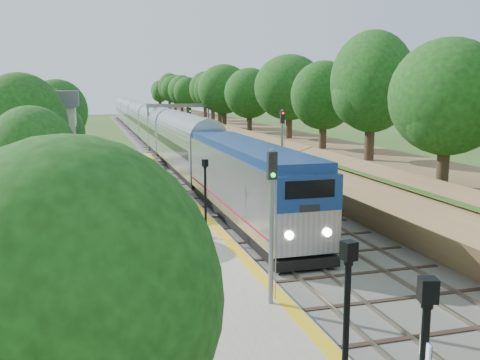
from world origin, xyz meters
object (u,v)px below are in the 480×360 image
object	(u,v)px
station_building	(24,141)
signal_gantry	(178,114)
train	(149,126)
lamppost_mid	(345,352)
lamppost_far	(206,203)
signal_farside	(282,140)
signal_platform	(272,210)

from	to	relation	value
station_building	signal_gantry	size ratio (longest dim) A/B	1.02
train	lamppost_mid	world-z (taller)	lamppost_mid
lamppost_far	train	bearing A→B (deg)	86.63
signal_farside	lamppost_mid	bearing A→B (deg)	-107.86
lamppost_far	signal_platform	bearing A→B (deg)	-87.34
lamppost_mid	station_building	bearing A→B (deg)	106.05
station_building	signal_platform	bearing A→B (deg)	-68.09
train	station_building	bearing A→B (deg)	-110.14
station_building	lamppost_far	distance (m)	21.30
signal_gantry	signal_farside	distance (m)	29.35
signal_gantry	lamppost_far	distance (m)	43.80
lamppost_far	lamppost_mid	bearing A→B (deg)	-91.74
lamppost_far	signal_farside	distance (m)	17.22
train	signal_farside	distance (m)	42.76
train	lamppost_mid	size ratio (longest dim) A/B	27.59
station_building	lamppost_mid	xyz separation A→B (m)	(10.15, -35.29, -1.65)
lamppost_far	signal_farside	xyz separation A→B (m)	(9.53, 14.23, 1.76)
train	lamppost_mid	distance (m)	73.55
lamppost_mid	signal_platform	bearing A→B (deg)	83.01
signal_farside	train	bearing A→B (deg)	98.34
signal_platform	signal_gantry	bearing A→B (deg)	84.17
signal_gantry	signal_platform	distance (m)	52.87
signal_gantry	station_building	bearing A→B (deg)	-123.38
train	signal_farside	world-z (taller)	signal_farside
signal_farside	lamppost_far	bearing A→B (deg)	-123.80
lamppost_mid	signal_farside	size ratio (longest dim) A/B	0.72
lamppost_far	signal_platform	size ratio (longest dim) A/B	0.73
lamppost_far	signal_platform	xyz separation A→B (m)	(0.43, -9.25, 1.64)
station_building	lamppost_far	world-z (taller)	station_building
signal_gantry	signal_farside	world-z (taller)	signal_farside
signal_gantry	lamppost_far	size ratio (longest dim) A/B	2.01
station_building	lamppost_far	size ratio (longest dim) A/B	2.05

